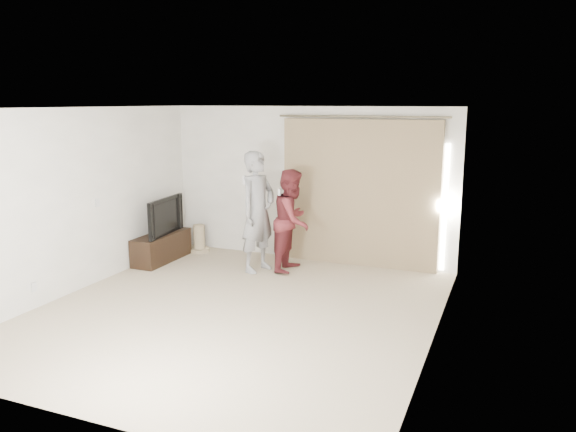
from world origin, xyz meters
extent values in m
plane|color=tan|center=(0.00, 0.00, 0.00)|extent=(5.50, 5.50, 0.00)
cube|color=beige|center=(0.00, 2.75, 1.30)|extent=(5.00, 0.04, 2.60)
cube|color=beige|center=(-2.50, 0.00, 1.30)|extent=(0.04, 5.50, 2.60)
cube|color=silver|center=(-2.48, 0.40, 1.20)|extent=(0.02, 0.08, 0.12)
cube|color=silver|center=(-2.48, -0.90, 0.30)|extent=(0.02, 0.08, 0.12)
cube|color=white|center=(0.00, 0.00, 2.60)|extent=(5.00, 5.50, 0.01)
cube|color=tan|center=(0.90, 2.68, 1.20)|extent=(2.60, 0.10, 2.40)
cylinder|color=#68614B|center=(0.90, 2.68, 2.44)|extent=(2.80, 0.03, 0.03)
cube|color=silver|center=(2.26, 2.72, 1.05)|extent=(0.08, 0.04, 2.00)
cube|color=black|center=(-2.27, 1.65, 0.23)|extent=(0.42, 1.22, 0.47)
imported|color=black|center=(-2.27, 1.65, 0.78)|extent=(0.25, 1.10, 0.63)
cylinder|color=tan|center=(-1.98, 2.40, 0.03)|extent=(0.37, 0.37, 0.06)
cylinder|color=tan|center=(-1.98, 2.40, 0.28)|extent=(0.21, 0.21, 0.43)
imported|color=gray|center=(-0.50, 1.76, 0.96)|extent=(0.64, 0.80, 1.92)
cube|color=silver|center=(-0.68, 1.66, 1.47)|extent=(0.04, 0.04, 0.14)
cube|color=silver|center=(-0.68, 1.88, 1.35)|extent=(0.05, 0.05, 0.09)
imported|color=maroon|center=(0.00, 2.00, 0.82)|extent=(0.63, 0.81, 1.64)
cube|color=silver|center=(-0.18, 1.90, 1.26)|extent=(0.04, 0.04, 0.14)
cube|color=silver|center=(-0.18, 2.12, 1.15)|extent=(0.05, 0.05, 0.09)
camera|label=1|loc=(3.22, -6.13, 2.68)|focal=35.00mm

